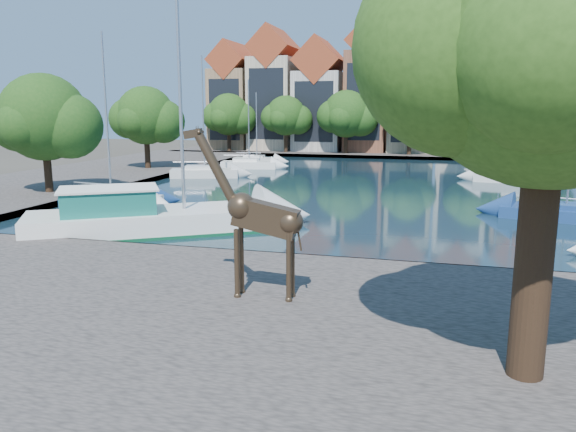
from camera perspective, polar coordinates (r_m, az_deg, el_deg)
name	(u,v)px	position (r m, az deg, el deg)	size (l,w,h in m)	color
ground	(297,265)	(23.21, 0.89, -5.00)	(160.00, 160.00, 0.00)	#38332B
water_basin	(367,186)	(46.40, 8.05, 3.04)	(38.00, 50.00, 0.08)	black
near_quay	(239,321)	(16.77, -4.97, -10.57)	(50.00, 14.00, 0.50)	#544D49
far_quay	(396,153)	(78.08, 10.89, 6.33)	(60.00, 16.00, 0.50)	#544D49
left_quay	(98,174)	(55.16, -18.75, 4.05)	(14.00, 52.00, 0.50)	#544D49
plane_tree	(559,43)	(12.91, 25.85, 15.56)	(8.32, 6.40, 10.62)	#332114
townhouse_west_end	(235,100)	(82.66, -5.38, 11.66)	(5.44, 9.18, 14.93)	#947251
townhouse_west_mid	(275,93)	(80.81, -1.29, 12.34)	(5.94, 9.18, 16.79)	beige
townhouse_west_inner	(321,100)	(79.25, 3.33, 11.71)	(6.43, 9.18, 15.15)	beige
townhouse_center	(368,92)	(78.22, 8.12, 12.37)	(5.44, 9.18, 16.93)	brown
townhouse_east_inner	(413,97)	(77.72, 12.59, 11.76)	(5.94, 9.18, 15.79)	tan
townhouse_east_mid	(465,93)	(77.72, 17.50, 11.80)	(6.43, 9.18, 16.65)	beige
townhouse_east_end	(518,101)	(78.24, 22.29, 10.75)	(5.44, 9.18, 14.43)	#875E41
far_tree_far_west	(229,116)	(77.13, -5.99, 10.08)	(7.28, 5.60, 7.68)	#332114
far_tree_west	(287,117)	(74.68, -0.15, 10.02)	(6.76, 5.20, 7.36)	#332114
far_tree_mid_west	(347,116)	(73.02, 6.03, 10.11)	(7.80, 6.00, 8.00)	#332114
far_tree_mid_east	(411,117)	(72.23, 12.40, 9.78)	(7.02, 5.40, 7.52)	#332114
far_tree_east	(479,117)	(72.31, 18.83, 9.54)	(7.54, 5.80, 7.84)	#332114
far_tree_far_east	(551,118)	(73.27, 25.14, 8.98)	(6.76, 5.20, 7.36)	#332114
side_tree_left_near	(45,120)	(42.68, -23.45, 8.91)	(7.80, 6.00, 8.20)	#332114
side_tree_left_far	(147,118)	(56.64, -14.17, 9.68)	(7.28, 5.60, 7.88)	#332114
giraffe_statue	(257,216)	(17.36, -3.20, -0.02)	(3.68, 0.67, 5.27)	#3D2D1E
motorsailer	(147,215)	(29.34, -14.16, 0.08)	(12.54, 9.75, 12.10)	white
sailboat_left_a	(111,197)	(38.30, -17.51, 1.87)	(6.89, 3.29, 10.32)	white
sailboat_left_b	(111,197)	(38.32, -17.49, 1.87)	(6.52, 4.50, 10.92)	navy
sailboat_left_c	(205,171)	(51.81, -8.46, 4.57)	(6.40, 3.87, 10.76)	silver
sailboat_left_d	(249,163)	(58.84, -3.96, 5.40)	(5.99, 2.93, 9.04)	white
sailboat_left_e	(257,159)	(64.38, -3.18, 5.82)	(5.30, 2.10, 7.89)	silver
sailboat_right_b	(566,211)	(35.50, 26.40, 0.46)	(7.28, 4.03, 11.73)	navy
sailboat_right_c	(516,175)	(51.53, 22.17, 3.85)	(7.06, 3.45, 9.83)	silver
sailboat_right_d	(501,162)	(63.94, 20.79, 5.16)	(5.28, 1.91, 9.69)	silver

